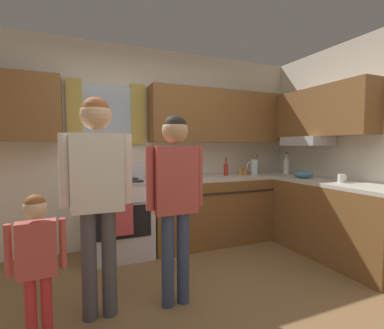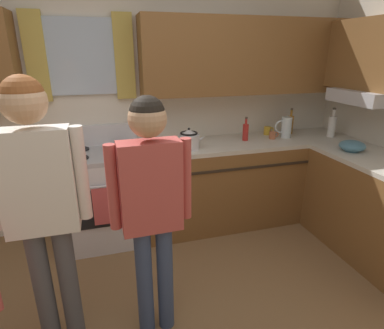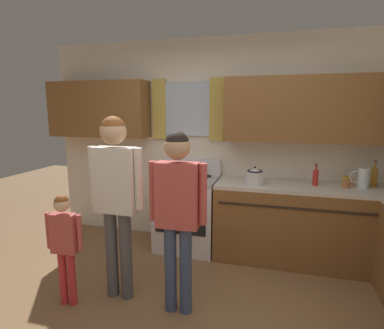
{
  "view_description": "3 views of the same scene",
  "coord_description": "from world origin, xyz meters",
  "views": [
    {
      "loc": [
        -0.81,
        -1.8,
        1.32
      ],
      "look_at": [
        0.37,
        0.99,
        1.11
      ],
      "focal_mm": 25.88,
      "sensor_mm": 36.0,
      "label": 1
    },
    {
      "loc": [
        -0.3,
        -1.36,
        1.77
      ],
      "look_at": [
        0.34,
        0.86,
        0.95
      ],
      "focal_mm": 29.49,
      "sensor_mm": 36.0,
      "label": 2
    },
    {
      "loc": [
        0.69,
        -2.0,
        1.73
      ],
      "look_at": [
        -0.08,
        0.79,
        1.21
      ],
      "focal_mm": 28.85,
      "sensor_mm": 36.0,
      "label": 3
    }
  ],
  "objects": [
    {
      "name": "bottle_sauce_red",
      "position": [
        1.12,
        1.56,
        0.99
      ],
      "size": [
        0.06,
        0.06,
        0.25
      ],
      "color": "red",
      "rests_on": "kitchen_counter_run"
    },
    {
      "name": "stove_oven",
      "position": [
        -0.34,
        1.54,
        0.47
      ],
      "size": [
        0.73,
        0.67,
        1.1
      ],
      "color": "silver",
      "rests_on": "ground"
    },
    {
      "name": "stovetop_kettle",
      "position": [
        0.48,
        1.42,
        1.0
      ],
      "size": [
        0.27,
        0.2,
        0.21
      ],
      "color": "silver",
      "rests_on": "kitchen_counter_run"
    },
    {
      "name": "bottle_oil_amber",
      "position": [
        1.74,
        1.69,
        1.01
      ],
      "size": [
        0.06,
        0.06,
        0.29
      ],
      "color": "#B27223",
      "rests_on": "kitchen_counter_run"
    },
    {
      "name": "adult_in_plaid",
      "position": [
        -0.07,
        0.31,
        0.98
      ],
      "size": [
        0.49,
        0.21,
        1.56
      ],
      "color": "#38476B",
      "rests_on": "ground"
    },
    {
      "name": "mug_mustard_yellow",
      "position": [
        1.47,
        1.71,
        0.95
      ],
      "size": [
        0.12,
        0.08,
        0.09
      ],
      "color": "gold",
      "rests_on": "kitchen_counter_run"
    },
    {
      "name": "back_wall_unit",
      "position": [
        0.04,
        1.81,
        1.48
      ],
      "size": [
        4.6,
        0.42,
        2.6
      ],
      "color": "silver",
      "rests_on": "ground"
    },
    {
      "name": "adult_holding_child",
      "position": [
        -0.66,
        0.37,
        1.05
      ],
      "size": [
        0.52,
        0.23,
        1.68
      ],
      "color": "#4C4C51",
      "rests_on": "ground"
    },
    {
      "name": "small_child",
      "position": [
        -1.05,
        0.13,
        0.64
      ],
      "size": [
        0.34,
        0.14,
        1.02
      ],
      "color": "red",
      "rests_on": "ground"
    },
    {
      "name": "water_pitcher",
      "position": [
        1.59,
        1.55,
        1.01
      ],
      "size": [
        0.19,
        0.11,
        0.22
      ],
      "color": "silver",
      "rests_on": "kitchen_counter_run"
    },
    {
      "name": "cup_terracotta",
      "position": [
        1.43,
        1.53,
        0.94
      ],
      "size": [
        0.11,
        0.07,
        0.08
      ],
      "color": "#B76642",
      "rests_on": "kitchen_counter_run"
    },
    {
      "name": "kitchen_counter_run",
      "position": [
        1.5,
        1.12,
        0.45
      ],
      "size": [
        2.26,
        2.11,
        0.9
      ],
      "color": "brown",
      "rests_on": "ground"
    }
  ]
}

